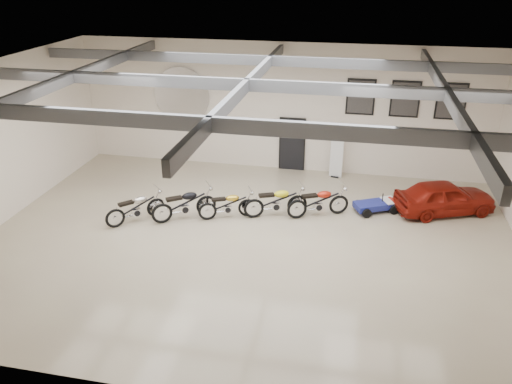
% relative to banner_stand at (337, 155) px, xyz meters
% --- Properties ---
extents(floor, '(16.00, 12.00, 0.01)m').
position_rel_banner_stand_xyz_m(floor, '(-2.29, -5.50, -0.91)').
color(floor, tan).
rests_on(floor, ground).
extents(ceiling, '(16.00, 12.00, 0.01)m').
position_rel_banner_stand_xyz_m(ceiling, '(-2.29, -5.50, 4.09)').
color(ceiling, slate).
rests_on(ceiling, back_wall).
extents(back_wall, '(16.00, 0.02, 5.00)m').
position_rel_banner_stand_xyz_m(back_wall, '(-2.29, 0.50, 1.59)').
color(back_wall, silver).
rests_on(back_wall, floor).
extents(ceiling_beams, '(15.80, 11.80, 0.32)m').
position_rel_banner_stand_xyz_m(ceiling_beams, '(-2.29, -5.50, 3.84)').
color(ceiling_beams, '#56585D').
rests_on(ceiling_beams, ceiling).
extents(door, '(0.92, 0.08, 2.10)m').
position_rel_banner_stand_xyz_m(door, '(-1.79, 0.45, 0.14)').
color(door, black).
rests_on(door, back_wall).
extents(logo_plaque, '(2.30, 0.06, 1.16)m').
position_rel_banner_stand_xyz_m(logo_plaque, '(-6.29, 0.45, 1.89)').
color(logo_plaque, silver).
rests_on(logo_plaque, back_wall).
extents(poster_left, '(1.05, 0.08, 1.35)m').
position_rel_banner_stand_xyz_m(poster_left, '(0.71, 0.46, 2.19)').
color(poster_left, black).
rests_on(poster_left, back_wall).
extents(poster_mid, '(1.05, 0.08, 1.35)m').
position_rel_banner_stand_xyz_m(poster_mid, '(2.31, 0.46, 2.19)').
color(poster_mid, black).
rests_on(poster_mid, back_wall).
extents(poster_right, '(1.05, 0.08, 1.35)m').
position_rel_banner_stand_xyz_m(poster_right, '(3.91, 0.46, 2.19)').
color(poster_right, black).
rests_on(poster_right, back_wall).
extents(oil_sign, '(0.72, 0.10, 0.72)m').
position_rel_banner_stand_xyz_m(oil_sign, '(-0.39, 0.45, 0.79)').
color(oil_sign, white).
rests_on(oil_sign, back_wall).
extents(banner_stand, '(0.53, 0.30, 1.83)m').
position_rel_banner_stand_xyz_m(banner_stand, '(0.00, 0.00, 0.00)').
color(banner_stand, white).
rests_on(banner_stand, floor).
extents(motorcycle_silver, '(1.82, 1.83, 1.03)m').
position_rel_banner_stand_xyz_m(motorcycle_silver, '(-6.10, -4.98, -0.40)').
color(motorcycle_silver, silver).
rests_on(motorcycle_silver, floor).
extents(motorcycle_black, '(2.11, 1.76, 1.10)m').
position_rel_banner_stand_xyz_m(motorcycle_black, '(-4.64, -4.48, -0.36)').
color(motorcycle_black, silver).
rests_on(motorcycle_black, floor).
extents(motorcycle_gold, '(1.95, 1.30, 0.98)m').
position_rel_banner_stand_xyz_m(motorcycle_gold, '(-3.28, -4.14, -0.42)').
color(motorcycle_gold, silver).
rests_on(motorcycle_gold, floor).
extents(motorcycle_yellow, '(2.18, 1.41, 1.09)m').
position_rel_banner_stand_xyz_m(motorcycle_yellow, '(-1.75, -3.68, -0.37)').
color(motorcycle_yellow, silver).
rests_on(motorcycle_yellow, floor).
extents(motorcycle_red, '(2.15, 1.45, 1.08)m').
position_rel_banner_stand_xyz_m(motorcycle_red, '(-0.38, -3.43, -0.37)').
color(motorcycle_red, silver).
rests_on(motorcycle_red, floor).
extents(go_kart, '(1.95, 1.51, 0.65)m').
position_rel_banner_stand_xyz_m(go_kart, '(1.64, -2.63, -0.59)').
color(go_kart, navy).
rests_on(go_kart, floor).
extents(vintage_car, '(2.46, 3.57, 1.13)m').
position_rel_banner_stand_xyz_m(vintage_car, '(3.71, -2.32, -0.35)').
color(vintage_car, maroon).
rests_on(vintage_car, floor).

